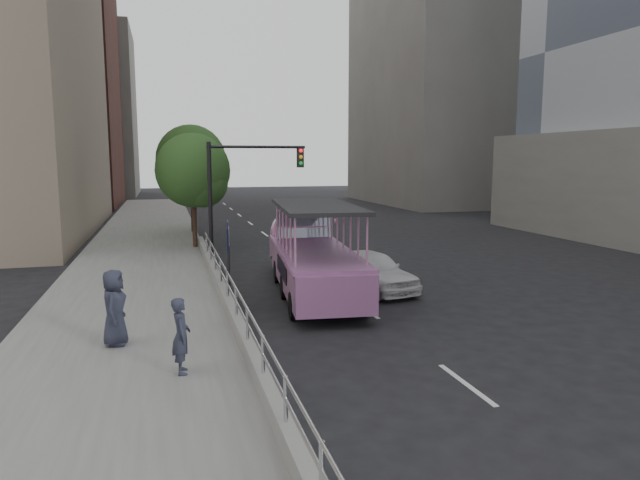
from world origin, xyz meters
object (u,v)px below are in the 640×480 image
at_px(car, 371,270).
at_px(parking_sign, 228,255).
at_px(street_tree_near, 195,173).
at_px(pedestrian_far, 114,307).
at_px(street_tree_far, 193,162).
at_px(traffic_signal, 238,183).
at_px(pedestrian_near, 181,336).
at_px(duck_boat, 311,258).

distance_m(car, parking_sign, 5.36).
height_order(car, street_tree_near, street_tree_near).
relative_size(pedestrian_far, street_tree_near, 0.30).
bearing_deg(street_tree_far, parking_sign, -89.65).
bearing_deg(pedestrian_far, car, -50.59).
xyz_separation_m(car, street_tree_near, (-5.33, 9.64, 3.12)).
xyz_separation_m(pedestrian_far, traffic_signal, (4.22, 10.97, 2.33)).
xyz_separation_m(pedestrian_near, street_tree_far, (1.42, 22.58, 3.24)).
height_order(pedestrian_far, parking_sign, parking_sign).
bearing_deg(pedestrian_far, parking_sign, -33.85).
height_order(pedestrian_near, pedestrian_far, pedestrian_far).
relative_size(traffic_signal, street_tree_near, 0.91).
bearing_deg(street_tree_far, pedestrian_near, -93.59).
xyz_separation_m(duck_boat, pedestrian_near, (-4.54, -7.53, -0.08)).
bearing_deg(parking_sign, traffic_signal, 80.54).
xyz_separation_m(car, pedestrian_far, (-7.95, -4.77, 0.47)).
bearing_deg(duck_boat, traffic_signal, 107.08).
bearing_deg(parking_sign, street_tree_near, 91.56).
bearing_deg(car, street_tree_far, 95.20).
bearing_deg(pedestrian_near, car, -44.17).
relative_size(pedestrian_near, traffic_signal, 0.29).
relative_size(car, traffic_signal, 0.79).
relative_size(car, parking_sign, 1.51).
distance_m(car, street_tree_near, 11.45).
height_order(parking_sign, traffic_signal, traffic_signal).
bearing_deg(traffic_signal, pedestrian_near, -102.07).
height_order(duck_boat, car, duck_boat).
height_order(street_tree_near, street_tree_far, street_tree_far).
distance_m(parking_sign, street_tree_near, 11.39).
relative_size(duck_boat, car, 2.30).
distance_m(traffic_signal, street_tree_near, 3.80).
xyz_separation_m(duck_boat, street_tree_near, (-3.33, 9.05, 2.68)).
distance_m(pedestrian_far, street_tree_far, 20.83).
distance_m(car, pedestrian_far, 9.28).
distance_m(pedestrian_near, pedestrian_far, 2.59).
distance_m(car, pedestrian_near, 9.55).
height_order(pedestrian_near, parking_sign, parking_sign).
xyz_separation_m(car, traffic_signal, (-3.73, 6.21, 2.80)).
bearing_deg(traffic_signal, parking_sign, -99.46).
xyz_separation_m(traffic_signal, street_tree_far, (-1.40, 9.43, 0.81)).
bearing_deg(street_tree_far, pedestrian_far, -97.87).
bearing_deg(parking_sign, pedestrian_near, -105.75).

